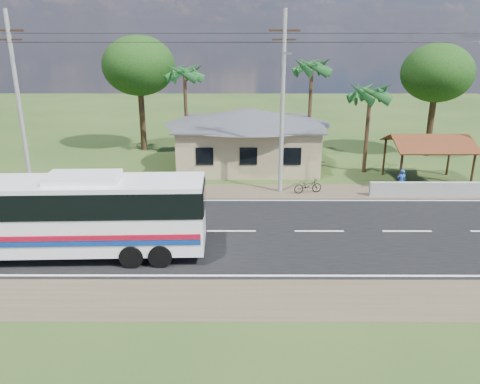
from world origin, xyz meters
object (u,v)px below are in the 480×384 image
at_px(motorcycle, 308,186).
at_px(person, 401,181).
at_px(coach_bus, 63,210).
at_px(waiting_shed, 429,143).

xyz_separation_m(motorcycle, person, (5.91, 0.04, 0.30)).
bearing_deg(motorcycle, coach_bus, 113.50).
height_order(motorcycle, person, person).
relative_size(waiting_shed, motorcycle, 2.87).
height_order(waiting_shed, motorcycle, waiting_shed).
relative_size(waiting_shed, person, 3.36).
bearing_deg(coach_bus, waiting_shed, 27.12).
bearing_deg(waiting_shed, person, -136.18).
xyz_separation_m(waiting_shed, motorcycle, (-8.27, -2.31, -2.25)).
xyz_separation_m(waiting_shed, coach_bus, (-20.35, -11.32, -0.51)).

